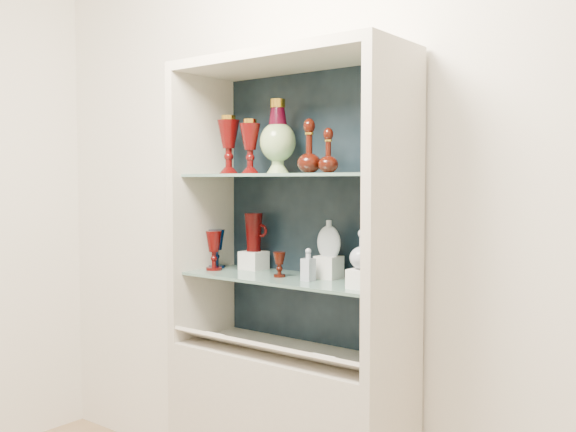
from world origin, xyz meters
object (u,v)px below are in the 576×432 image
Objects in this scene: ruby_decanter_b at (328,149)px; cobalt_goblet at (217,249)px; ruby_goblet_tall at (214,250)px; ruby_pitcher at (254,232)px; ruby_decanter_a at (309,143)px; clear_round_decanter at (362,250)px; enamel_urn at (278,137)px; pedestal_lamp_right at (250,147)px; lidded_bowl at (375,161)px; ruby_goblet_small at (279,264)px; pedestal_lamp_left at (229,145)px; cameo_medallion at (389,240)px; flat_flask at (329,238)px; clear_square_bottle at (308,264)px.

cobalt_goblet is (-0.63, 0.03, -0.43)m from ruby_decanter_b.
ruby_pitcher is (0.12, 0.12, 0.08)m from ruby_goblet_tall.
cobalt_goblet is (-0.54, 0.03, -0.45)m from ruby_decanter_a.
clear_round_decanter is at bearing -10.16° from ruby_decanter_a.
ruby_decanter_b is at bearing -9.75° from enamel_urn.
pedestal_lamp_right is at bearing 12.26° from ruby_goblet_tall.
clear_round_decanter is at bearing -11.58° from enamel_urn.
ruby_goblet_small is (-0.41, -0.05, -0.41)m from lidded_bowl.
cobalt_goblet reaches higher than ruby_goblet_tall.
ruby_goblet_small is (-0.23, -0.01, -0.46)m from ruby_decanter_b.
lidded_bowl is at bearing 0.75° from pedestal_lamp_left.
cameo_medallion is (0.86, 0.02, 0.08)m from cobalt_goblet.
ruby_decanter_a is at bearing -121.83° from flat_flask.
ruby_decanter_a is 1.40× the size of ruby_goblet_tall.
ruby_pitcher reaches higher than ruby_goblet_tall.
ruby_goblet_small is 0.42m from clear_round_decanter.
ruby_goblet_tall is at bearing -123.54° from pedestal_lamp_left.
clear_square_bottle is at bearing -110.22° from flat_flask.
enamel_urn is at bearing -176.28° from flat_flask.
flat_flask reaches higher than clear_square_bottle.
clear_square_bottle is 0.34m from cameo_medallion.
lidded_bowl is at bearing 7.46° from ruby_decanter_a.
enamel_urn is 1.82× the size of ruby_pitcher.
cameo_medallion reaches higher than flat_flask.
ruby_decanter_b is 1.29× the size of cameo_medallion.
ruby_decanter_b is at bearing 2.82° from ruby_goblet_tall.
flat_flask is (0.41, -0.02, -0.00)m from ruby_pitcher.
ruby_decanter_b is 1.07× the size of ruby_goblet_tall.
lidded_bowl reaches higher than ruby_pitcher.
flat_flask is (0.50, 0.05, -0.38)m from pedestal_lamp_left.
clear_square_bottle is (0.33, -0.03, -0.47)m from pedestal_lamp_right.
pedestal_lamp_left is 1.11× the size of pedestal_lamp_right.
ruby_decanter_b is 0.76m from cobalt_goblet.
ruby_decanter_a reaches higher than ruby_pitcher.
clear_round_decanter reaches higher than cobalt_goblet.
clear_round_decanter is (0.47, -0.10, -0.43)m from enamel_urn.
enamel_urn is (0.12, 0.04, 0.04)m from pedestal_lamp_right.
lidded_bowl reaches higher than clear_round_decanter.
enamel_urn reaches higher than ruby_goblet_small.
ruby_goblet_tall is at bearing -176.39° from ruby_decanter_a.
cameo_medallion is at bearing -9.63° from ruby_pitcher.
lidded_bowl is (0.73, 0.01, -0.08)m from pedestal_lamp_left.
enamel_urn is (0.26, 0.02, 0.03)m from pedestal_lamp_left.
ruby_decanter_a is at bearing -20.26° from ruby_pitcher.
clear_square_bottle is 0.92× the size of clear_round_decanter.
enamel_urn reaches higher than clear_square_bottle.
ruby_decanter_b reaches higher than lidded_bowl.
ruby_decanter_b is (0.41, -0.01, -0.02)m from pedestal_lamp_right.
cobalt_goblet is at bearing 176.58° from ruby_decanter_a.
ruby_decanter_a is 0.54m from ruby_pitcher.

